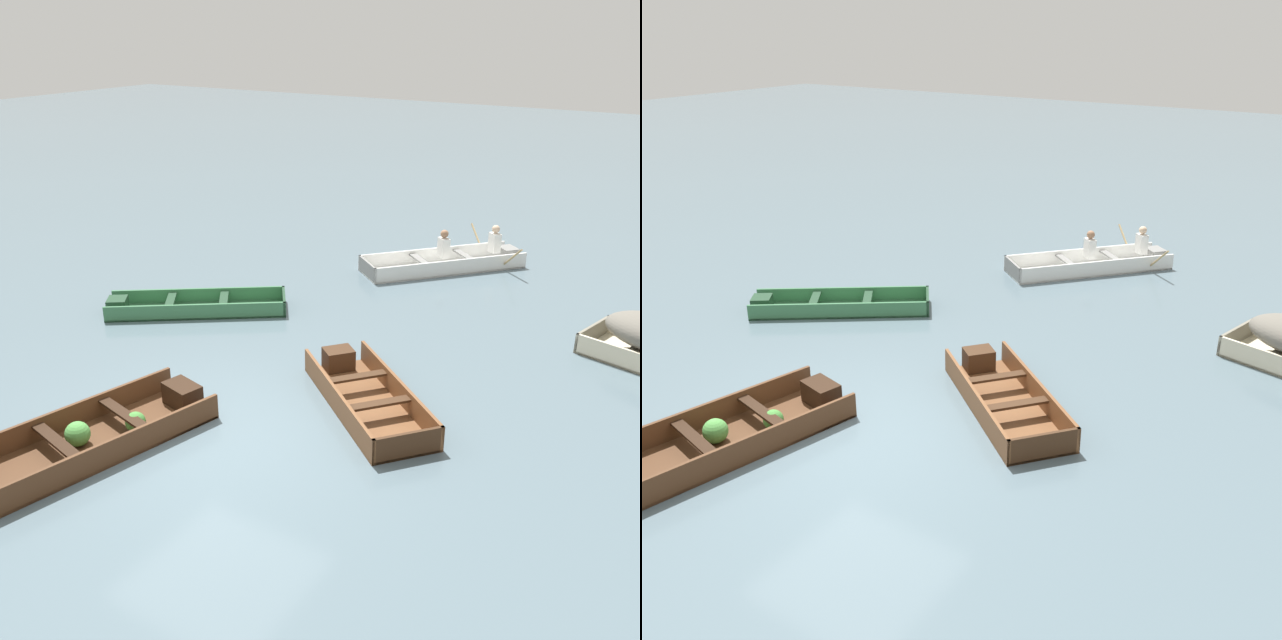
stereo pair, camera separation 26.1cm
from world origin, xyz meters
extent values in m
plane|color=slate|center=(0.00, 0.00, 0.00)|extent=(80.00, 80.00, 0.00)
cube|color=#4C2D19|center=(-1.19, -1.04, 0.02)|extent=(1.92, 3.43, 0.04)
cube|color=#4C2D19|center=(-1.76, -0.90, 0.19)|extent=(0.79, 3.16, 0.38)
cube|color=#4C2D19|center=(-0.62, -1.17, 0.19)|extent=(0.79, 3.16, 0.38)
cube|color=black|center=(-0.86, 0.36, 0.21)|extent=(0.62, 0.48, 0.34)
cube|color=black|center=(-1.08, -0.56, 0.28)|extent=(1.13, 0.41, 0.04)
cube|color=black|center=(-1.30, -1.51, 0.28)|extent=(1.13, 0.41, 0.04)
sphere|color=#428438|center=(-0.93, -0.52, 0.18)|extent=(0.28, 0.28, 0.28)
sphere|color=#4C9342|center=(-1.32, -1.17, 0.21)|extent=(0.34, 0.34, 0.34)
cube|color=brown|center=(1.43, 1.78, 0.02)|extent=(2.83, 2.59, 0.04)
cube|color=brown|center=(1.12, 1.41, 0.19)|extent=(2.21, 1.85, 0.38)
cube|color=brown|center=(1.74, 2.16, 0.19)|extent=(2.21, 1.85, 0.38)
cube|color=#3F2716|center=(2.50, 0.89, 0.19)|extent=(0.69, 0.82, 0.38)
cube|color=#3F2716|center=(0.48, 2.57, 0.21)|extent=(0.57, 0.58, 0.34)
cube|color=#3F2716|center=(1.11, 2.05, 0.29)|extent=(0.71, 0.81, 0.04)
cube|color=#3F2716|center=(1.76, 1.51, 0.29)|extent=(0.71, 0.81, 0.04)
cube|color=gray|center=(3.73, 5.82, 0.18)|extent=(0.34, 1.15, 0.35)
cube|color=#387047|center=(-3.12, 3.32, 0.02)|extent=(3.29, 2.73, 0.04)
cube|color=#387047|center=(-2.87, 2.97, 0.15)|extent=(2.79, 2.04, 0.31)
cube|color=#387047|center=(-3.37, 3.67, 0.15)|extent=(2.79, 2.04, 0.31)
cube|color=#1E3D27|center=(-1.76, 4.30, 0.15)|extent=(0.57, 0.76, 0.31)
cube|color=#1E3D27|center=(-4.36, 2.43, 0.17)|extent=(0.53, 0.54, 0.28)
cube|color=#1E3D27|center=(-3.54, 3.02, 0.23)|extent=(0.60, 0.75, 0.04)
cube|color=#1E3D27|center=(-2.71, 3.62, 0.23)|extent=(0.60, 0.75, 0.04)
cube|color=white|center=(-0.05, 8.16, 0.02)|extent=(3.17, 3.45, 0.04)
cube|color=white|center=(-0.41, 8.47, 0.18)|extent=(2.46, 2.83, 0.36)
cube|color=white|center=(0.31, 7.85, 0.18)|extent=(2.46, 2.83, 0.36)
cube|color=gray|center=(-1.25, 6.78, 0.18)|extent=(0.79, 0.69, 0.36)
cube|color=gray|center=(1.04, 9.42, 0.20)|extent=(0.58, 0.57, 0.32)
cube|color=gray|center=(0.31, 8.58, 0.27)|extent=(0.78, 0.71, 0.04)
cube|color=gray|center=(-0.42, 7.74, 0.27)|extent=(0.78, 0.71, 0.04)
cube|color=white|center=(-0.05, 8.16, 0.51)|extent=(0.33, 0.32, 0.44)
sphere|color=#9E7051|center=(-0.05, 8.16, 0.83)|extent=(0.18, 0.18, 0.18)
cube|color=white|center=(0.79, 9.14, 0.51)|extent=(0.33, 0.32, 0.44)
sphere|color=beige|center=(0.79, 9.14, 0.83)|extent=(0.18, 0.18, 0.18)
cylinder|color=tan|center=(0.19, 9.66, 0.41)|extent=(0.51, 0.45, 0.55)
cylinder|color=tan|center=(1.40, 8.62, 0.41)|extent=(0.51, 0.45, 0.55)
camera|label=1|loc=(5.63, -6.34, 5.29)|focal=40.00mm
camera|label=2|loc=(5.85, -6.20, 5.29)|focal=40.00mm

